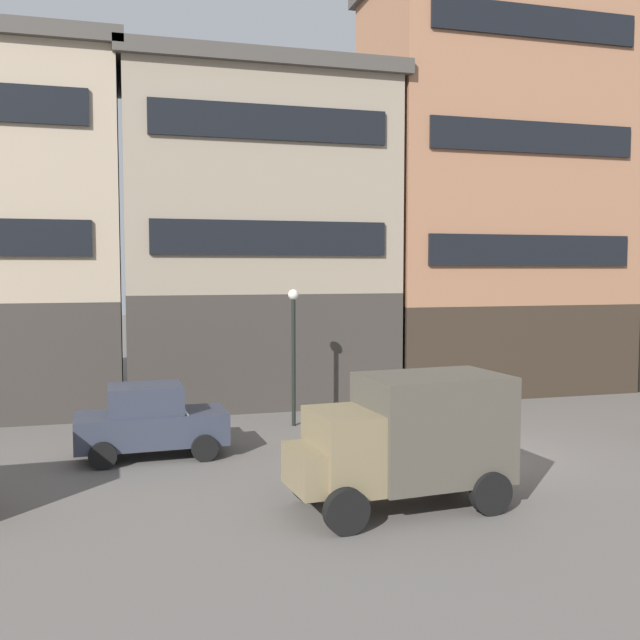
{
  "coord_description": "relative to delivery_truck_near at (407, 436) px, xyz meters",
  "views": [
    {
      "loc": [
        -8.26,
        -15.87,
        4.72
      ],
      "look_at": [
        -3.37,
        1.93,
        3.39
      ],
      "focal_mm": 39.83,
      "sensor_mm": 36.0,
      "label": 1
    }
  ],
  "objects": [
    {
      "name": "building_center_right",
      "position": [
        8.77,
        12.66,
        6.54
      ],
      "size": [
        9.99,
        6.25,
        15.85
      ],
      "color": "#33281E",
      "rests_on": "ground_plane"
    },
    {
      "name": "delivery_truck_near",
      "position": [
        0.0,
        0.0,
        0.0
      ],
      "size": [
        4.47,
        2.43,
        2.62
      ],
      "color": "#7A6B4C",
      "rests_on": "ground_plane"
    },
    {
      "name": "building_center_left",
      "position": [
        -0.71,
        12.66,
        4.47
      ],
      "size": [
        9.66,
        6.25,
        11.71
      ],
      "color": "#38332D",
      "rests_on": "ground_plane"
    },
    {
      "name": "streetlamp_curbside",
      "position": [
        -0.47,
        7.73,
        1.25
      ],
      "size": [
        0.32,
        0.32,
        4.12
      ],
      "color": "black",
      "rests_on": "ground_plane"
    },
    {
      "name": "sedan_dark",
      "position": [
        -4.75,
        5.23,
        -0.51
      ],
      "size": [
        3.76,
        1.98,
        1.83
      ],
      "color": "#333847",
      "rests_on": "ground_plane"
    },
    {
      "name": "ground_plane",
      "position": [
        2.96,
        3.04,
        -1.42
      ],
      "size": [
        120.0,
        120.0,
        0.0
      ],
      "primitive_type": "plane",
      "color": "#605B56"
    }
  ]
}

